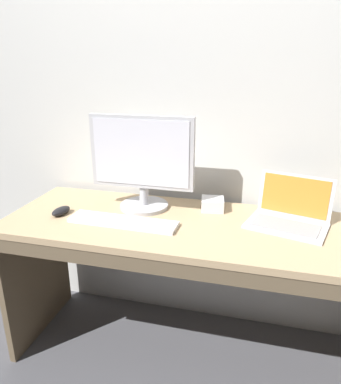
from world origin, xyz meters
name	(u,v)px	position (x,y,z in m)	size (l,w,h in m)	color
ground_plane	(192,354)	(0.00, 0.00, 0.00)	(14.00, 14.00, 0.00)	#4C4C51
back_wall	(214,7)	(0.00, 0.36, 1.65)	(3.65, 0.04, 3.30)	silver
desk	(193,258)	(0.00, -0.01, 0.57)	(1.74, 0.61, 0.73)	tan
laptop_silver	(289,214)	(0.41, 0.11, 0.78)	(0.38, 0.33, 0.21)	silver
external_monitor	(142,161)	(-0.28, 0.11, 0.97)	(0.50, 0.24, 0.45)	#B7B7BC
wired_keyboard	(123,222)	(-0.31, -0.08, 0.74)	(0.50, 0.13, 0.02)	white
computer_mouse	(61,211)	(-0.63, -0.06, 0.75)	(0.06, 0.11, 0.04)	black
external_drive_box	(213,204)	(0.05, 0.18, 0.76)	(0.11, 0.11, 0.06)	silver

